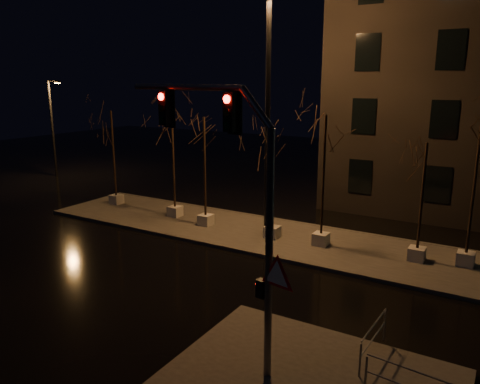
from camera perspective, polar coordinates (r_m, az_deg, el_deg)
The scene contains 14 objects.
ground at distance 18.80m, azimuth -8.98°, elevation -9.84°, with size 90.00×90.00×0.00m, color black.
median at distance 23.38m, azimuth 0.40°, elevation -4.75°, with size 22.00×5.00×0.15m, color #413F3A.
sidewalk_corner at distance 12.68m, azimuth 8.71°, elevation -21.89°, with size 7.00×5.00×0.15m, color #413F3A.
tree_0 at distance 28.35m, azimuth -15.32°, elevation 7.07°, with size 1.80×1.80×5.68m.
tree_1 at distance 25.00m, azimuth -8.21°, elevation 6.33°, with size 1.80×1.80×5.52m.
tree_2 at distance 23.20m, azimuth -4.38°, elevation 6.12°, with size 1.80×1.80×5.65m.
tree_3 at distance 21.32m, azimuth 4.12°, elevation 4.10°, with size 1.80×1.80×4.98m.
tree_4 at distance 20.48m, azimuth 10.30°, elevation 5.66°, with size 1.80×1.80×5.97m.
tree_5 at distance 19.82m, azimuth 21.58°, elevation 2.54°, with size 1.80×1.80×5.01m.
tree_6 at distance 19.91m, azimuth 27.13°, elevation 5.07°, with size 1.80×1.80×6.37m.
traffic_signal_mast at distance 11.48m, azimuth -0.82°, elevation 0.64°, with size 5.72×1.36×7.13m.
streetlight_main at distance 21.37m, azimuth 3.42°, elevation 11.17°, with size 2.77×0.76×11.07m.
streetlight_far at distance 39.28m, azimuth -21.85°, elevation 7.66°, with size 1.45×0.29×7.39m.
guard_rail_b at distance 13.45m, azimuth 15.97°, elevation -16.48°, with size 0.15×2.08×0.98m.
Camera 1 is at (11.17, -13.20, 7.38)m, focal length 35.00 mm.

